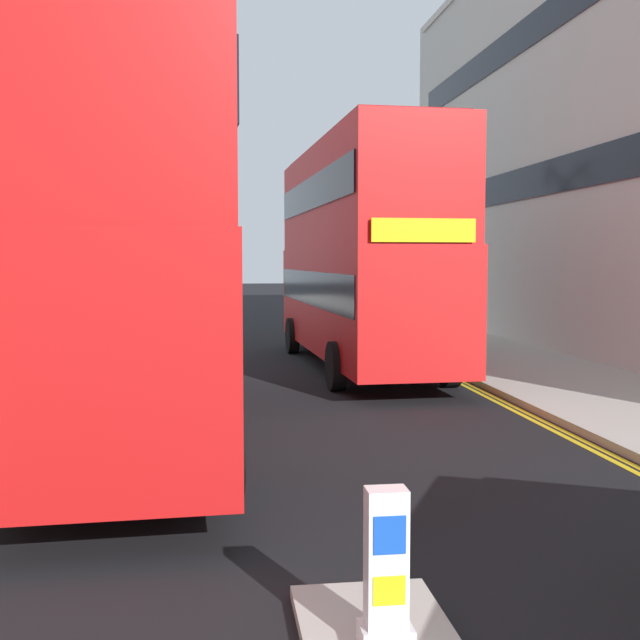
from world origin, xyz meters
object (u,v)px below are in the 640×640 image
(double_decker_bus_oncoming, at_px, (359,249))
(pedestrian_far, at_px, (441,318))
(keep_left_bollard, at_px, (386,575))
(double_decker_bus_away, at_px, (132,241))

(double_decker_bus_oncoming, xyz_separation_m, pedestrian_far, (3.16, 3.35, -2.04))
(keep_left_bollard, relative_size, double_decker_bus_away, 0.10)
(double_decker_bus_away, xyz_separation_m, double_decker_bus_oncoming, (4.88, 7.18, 0.00))
(double_decker_bus_oncoming, distance_m, pedestrian_far, 5.04)
(double_decker_bus_away, bearing_deg, pedestrian_far, 52.65)
(keep_left_bollard, height_order, pedestrian_far, pedestrian_far)
(keep_left_bollard, xyz_separation_m, pedestrian_far, (5.64, 17.80, 0.38))
(pedestrian_far, bearing_deg, keep_left_bollard, -107.59)
(double_decker_bus_oncoming, height_order, pedestrian_far, double_decker_bus_oncoming)
(keep_left_bollard, bearing_deg, double_decker_bus_away, 108.27)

